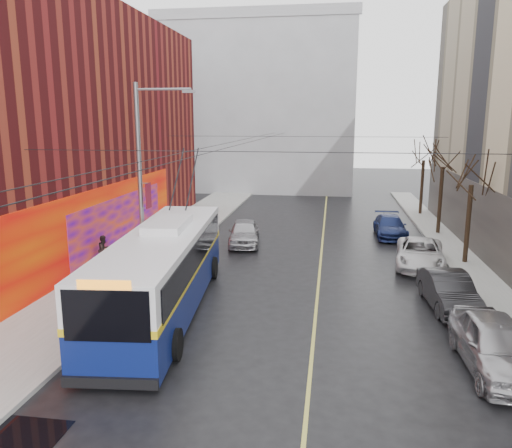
{
  "coord_description": "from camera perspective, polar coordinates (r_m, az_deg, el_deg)",
  "views": [
    {
      "loc": [
        1.97,
        -10.61,
        7.44
      ],
      "look_at": [
        -1.32,
        10.86,
        2.9
      ],
      "focal_mm": 35.0,
      "sensor_mm": 36.0,
      "label": 1
    }
  ],
  "objects": [
    {
      "name": "ground",
      "position": [
        13.11,
        -1.61,
        -22.8
      ],
      "size": [
        140.0,
        140.0,
        0.0
      ],
      "primitive_type": "plane",
      "color": "black",
      "rests_on": "ground"
    },
    {
      "name": "sidewalk_left",
      "position": [
        25.78,
        -14.51,
        -5.19
      ],
      "size": [
        4.0,
        60.0,
        0.15
      ],
      "primitive_type": "cube",
      "color": "gray",
      "rests_on": "ground"
    },
    {
      "name": "sidewalk_right",
      "position": [
        24.8,
        24.9,
        -6.62
      ],
      "size": [
        2.0,
        60.0,
        0.15
      ],
      "primitive_type": "cube",
      "color": "gray",
      "rests_on": "ground"
    },
    {
      "name": "lane_line",
      "position": [
        25.71,
        7.31,
        -5.12
      ],
      "size": [
        0.12,
        50.0,
        0.01
      ],
      "primitive_type": "cube",
      "color": "#BFB74C",
      "rests_on": "ground"
    },
    {
      "name": "building_far",
      "position": [
        56.19,
        0.56,
        13.4
      ],
      "size": [
        20.5,
        12.1,
        18.0
      ],
      "color": "gray",
      "rests_on": "ground"
    },
    {
      "name": "streetlight_pole",
      "position": [
        22.3,
        -12.73,
        4.83
      ],
      "size": [
        2.65,
        0.6,
        9.0
      ],
      "color": "slate",
      "rests_on": "ground"
    },
    {
      "name": "catenary_wires",
      "position": [
        25.8,
        -1.38,
        9.14
      ],
      "size": [
        18.0,
        60.0,
        0.22
      ],
      "color": "black"
    },
    {
      "name": "tree_near",
      "position": [
        27.63,
        23.53,
        5.71
      ],
      "size": [
        3.2,
        3.2,
        6.4
      ],
      "color": "black",
      "rests_on": "ground"
    },
    {
      "name": "tree_mid",
      "position": [
        34.41,
        20.65,
        7.4
      ],
      "size": [
        3.2,
        3.2,
        6.68
      ],
      "color": "black",
      "rests_on": "ground"
    },
    {
      "name": "tree_far",
      "position": [
        41.28,
        18.68,
        7.99
      ],
      "size": [
        3.2,
        3.2,
        6.57
      ],
      "color": "black",
      "rests_on": "ground"
    },
    {
      "name": "pigeons_flying",
      "position": [
        21.07,
        -0.69,
        11.48
      ],
      "size": [
        2.87,
        4.43,
        0.98
      ],
      "color": "slate"
    },
    {
      "name": "trolleybus",
      "position": [
        20.0,
        -10.54,
        -5.11
      ],
      "size": [
        3.91,
        12.98,
        6.08
      ],
      "rotation": [
        0.0,
        0.0,
        0.09
      ],
      "color": "#0B1653",
      "rests_on": "ground"
    },
    {
      "name": "parked_car_a",
      "position": [
        17.01,
        25.75,
        -12.34
      ],
      "size": [
        2.06,
        4.87,
        1.64
      ],
      "primitive_type": "imported",
      "rotation": [
        0.0,
        0.0,
        0.02
      ],
      "color": "#A1A0A5",
      "rests_on": "ground"
    },
    {
      "name": "parked_car_b",
      "position": [
        21.59,
        21.15,
        -7.15
      ],
      "size": [
        1.89,
        4.52,
        1.45
      ],
      "primitive_type": "imported",
      "rotation": [
        0.0,
        0.0,
        0.08
      ],
      "color": "#252527",
      "rests_on": "ground"
    },
    {
      "name": "parked_car_c",
      "position": [
        27.1,
        18.24,
        -3.2
      ],
      "size": [
        3.0,
        5.34,
        1.41
      ],
      "primitive_type": "imported",
      "rotation": [
        0.0,
        0.0,
        -0.14
      ],
      "color": "silver",
      "rests_on": "ground"
    },
    {
      "name": "parked_car_d",
      "position": [
        33.51,
        15.08,
        -0.26
      ],
      "size": [
        1.94,
        4.67,
        1.35
      ],
      "primitive_type": "imported",
      "rotation": [
        0.0,
        0.0,
        0.01
      ],
      "color": "navy",
      "rests_on": "ground"
    },
    {
      "name": "following_car",
      "position": [
        30.27,
        -1.35,
        -0.96
      ],
      "size": [
        2.35,
        4.65,
        1.52
      ],
      "primitive_type": "imported",
      "rotation": [
        0.0,
        0.0,
        0.13
      ],
      "color": "#9E9DA2",
      "rests_on": "ground"
    },
    {
      "name": "pedestrian_a",
      "position": [
        20.93,
        -16.19,
        -6.62
      ],
      "size": [
        0.45,
        0.65,
        1.69
      ],
      "primitive_type": "imported",
      "rotation": [
        0.0,
        0.0,
        1.65
      ],
      "color": "black",
      "rests_on": "sidewalk_left"
    },
    {
      "name": "pedestrian_b",
      "position": [
        26.78,
        -16.97,
        -2.84
      ],
      "size": [
        0.69,
        0.83,
        1.52
      ],
      "primitive_type": "imported",
      "rotation": [
        0.0,
        0.0,
        1.4
      ],
      "color": "black",
      "rests_on": "sidewalk_left"
    }
  ]
}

